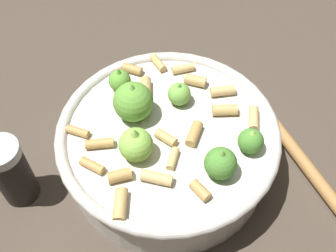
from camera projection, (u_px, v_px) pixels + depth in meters
ground_plane at (168, 163)px, 0.52m from camera, size 2.40×2.40×0.00m
cooking_pan at (168, 144)px, 0.48m from camera, size 0.26×0.26×0.12m
pepper_shaker at (11, 172)px, 0.46m from camera, size 0.04×0.04×0.09m
wooden_spoon at (322, 187)px, 0.49m from camera, size 0.23×0.05×0.02m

